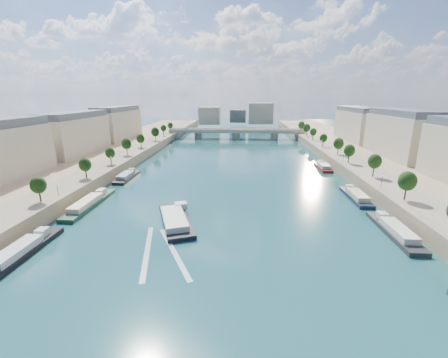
# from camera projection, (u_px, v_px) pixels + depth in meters

# --- Properties ---
(ground) EXTENTS (700.00, 700.00, 0.00)m
(ground) POSITION_uv_depth(u_px,v_px,m) (229.00, 186.00, 121.09)
(ground) COLOR #0D363A
(ground) RESTS_ON ground
(quay_left) EXTENTS (44.00, 520.00, 5.00)m
(quay_left) POSITION_uv_depth(u_px,v_px,m) (57.00, 177.00, 124.47)
(quay_left) COLOR #9E8460
(quay_left) RESTS_ON ground
(quay_right) EXTENTS (44.00, 520.00, 5.00)m
(quay_right) POSITION_uv_depth(u_px,v_px,m) (414.00, 183.00, 116.36)
(quay_right) COLOR #9E8460
(quay_right) RESTS_ON ground
(pave_left) EXTENTS (14.00, 520.00, 0.10)m
(pave_left) POSITION_uv_depth(u_px,v_px,m) (91.00, 172.00, 122.93)
(pave_left) COLOR gray
(pave_left) RESTS_ON quay_left
(pave_right) EXTENTS (14.00, 520.00, 0.10)m
(pave_right) POSITION_uv_depth(u_px,v_px,m) (375.00, 176.00, 116.51)
(pave_right) COLOR gray
(pave_right) RESTS_ON quay_right
(trees_left) EXTENTS (4.80, 268.80, 8.26)m
(trees_left) POSITION_uv_depth(u_px,v_px,m) (97.00, 158.00, 123.26)
(trees_left) COLOR #382B1E
(trees_left) RESTS_ON ground
(trees_right) EXTENTS (4.80, 268.80, 8.26)m
(trees_right) POSITION_uv_depth(u_px,v_px,m) (362.00, 157.00, 124.76)
(trees_right) COLOR #382B1E
(trees_right) RESTS_ON ground
(lamps_left) EXTENTS (0.36, 200.36, 4.28)m
(lamps_left) POSITION_uv_depth(u_px,v_px,m) (89.00, 172.00, 112.32)
(lamps_left) COLOR black
(lamps_left) RESTS_ON ground
(lamps_right) EXTENTS (0.36, 200.36, 4.28)m
(lamps_right) POSITION_uv_depth(u_px,v_px,m) (360.00, 166.00, 120.82)
(lamps_right) COLOR black
(lamps_right) RESTS_ON ground
(buildings_left) EXTENTS (16.00, 226.00, 23.20)m
(buildings_left) POSITION_uv_depth(u_px,v_px,m) (40.00, 139.00, 132.93)
(buildings_left) COLOR #BBB090
(buildings_left) RESTS_ON ground
(buildings_right) EXTENTS (16.00, 226.00, 23.20)m
(buildings_right) POSITION_uv_depth(u_px,v_px,m) (436.00, 143.00, 123.37)
(buildings_right) COLOR #BBB090
(buildings_right) RESTS_ON ground
(skyline) EXTENTS (79.00, 42.00, 22.00)m
(skyline) POSITION_uv_depth(u_px,v_px,m) (241.00, 115.00, 327.83)
(skyline) COLOR #BBB090
(skyline) RESTS_ON ground
(bridge) EXTENTS (112.00, 12.00, 8.15)m
(bridge) POSITION_uv_depth(u_px,v_px,m) (236.00, 133.00, 250.42)
(bridge) COLOR #C1B79E
(bridge) RESTS_ON ground
(tour_barge) EXTENTS (15.62, 26.70, 3.64)m
(tour_barge) POSITION_uv_depth(u_px,v_px,m) (175.00, 219.00, 86.39)
(tour_barge) COLOR black
(tour_barge) RESTS_ON ground
(wake) EXTENTS (16.25, 25.62, 0.04)m
(wake) POSITION_uv_depth(u_px,v_px,m) (161.00, 251.00, 70.64)
(wake) COLOR silver
(wake) RESTS_ON ground
(moored_barges_left) EXTENTS (5.00, 149.61, 3.60)m
(moored_barges_left) POSITION_uv_depth(u_px,v_px,m) (26.00, 249.00, 70.09)
(moored_barges_left) COLOR #1A273B
(moored_barges_left) RESTS_ON ground
(moored_barges_right) EXTENTS (5.00, 162.26, 3.60)m
(moored_barges_right) POSITION_uv_depth(u_px,v_px,m) (397.00, 233.00, 77.88)
(moored_barges_right) COLOR black
(moored_barges_right) RESTS_ON ground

